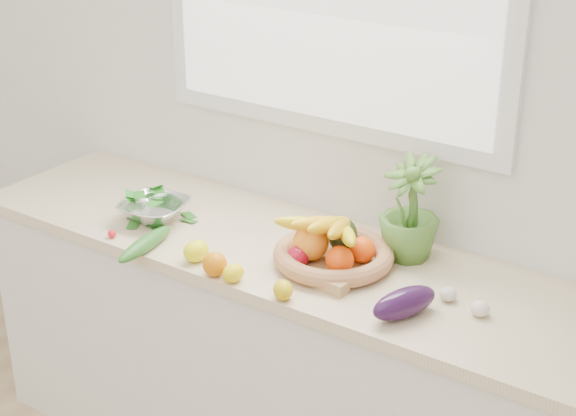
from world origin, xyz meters
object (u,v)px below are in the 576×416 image
Objects in this scene: eggplant at (404,303)px; colander_with_spinach at (154,205)px; apple at (297,258)px; potted_herb at (410,208)px; fruit_basket at (333,249)px; cucumber at (145,244)px.

colander_with_spinach reaches higher than eggplant.
potted_herb is at bearing 47.21° from apple.
fruit_basket is at bearing 48.67° from apple.
cucumber is at bearing -172.76° from eggplant.
colander_with_spinach is (-0.67, -0.08, 0.01)m from fruit_basket.
potted_herb is at bearing 46.52° from fruit_basket.
colander_with_spinach reaches higher than cucumber.
apple is 0.22× the size of potted_herb.
colander_with_spinach is (-0.13, 0.19, 0.04)m from cucumber.
potted_herb is (-0.16, 0.33, 0.12)m from eggplant.
cucumber is 0.60m from fruit_basket.
apple is 0.59m from colander_with_spinach.
fruit_basket reaches higher than cucumber.
colander_with_spinach is at bearing -173.46° from fruit_basket.
cucumber is 1.05× the size of colander_with_spinach.
eggplant is 1.00m from colander_with_spinach.
apple reaches higher than cucumber.
eggplant is (0.40, -0.07, 0.01)m from apple.
colander_with_spinach is at bearing 175.65° from eggplant.
eggplant is 0.56× the size of fruit_basket.
eggplant reaches higher than cucumber.
apple is 0.28× the size of colander_with_spinach.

